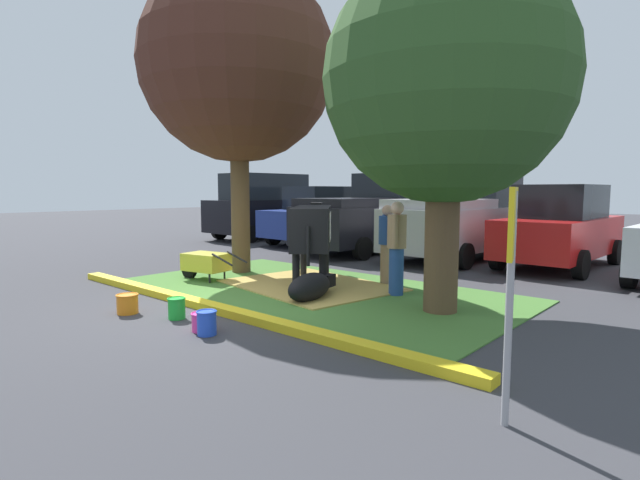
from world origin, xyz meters
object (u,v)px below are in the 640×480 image
(shade_tree_right, at_px, (446,82))
(bucket_blue, at_px, (207,322))
(suv_black, at_px, (265,206))
(bucket_orange, at_px, (127,303))
(bucket_pink, at_px, (203,321))
(sedan_blue, at_px, (321,216))
(parking_sign, at_px, (511,259))
(cow_holstein, at_px, (312,227))
(shade_tree_left, at_px, (238,65))
(sedan_red, at_px, (560,227))
(pickup_truck_maroon, at_px, (464,218))
(person_handler, at_px, (387,242))
(person_visitor_near, at_px, (397,245))
(calf_lying, at_px, (311,287))
(bucket_green, at_px, (177,308))
(wheelbarrow, at_px, (205,262))
(pickup_truck_black, at_px, (375,215))

(shade_tree_right, relative_size, bucket_blue, 16.60)
(shade_tree_right, height_order, suv_black, shade_tree_right)
(bucket_orange, xyz_separation_m, bucket_pink, (1.65, 0.22, -0.02))
(sedan_blue, bearing_deg, parking_sign, -42.17)
(shade_tree_right, bearing_deg, cow_holstein, 172.40)
(shade_tree_left, relative_size, sedan_red, 1.52)
(bucket_orange, distance_m, pickup_truck_maroon, 9.37)
(shade_tree_right, distance_m, cow_holstein, 3.87)
(person_handler, distance_m, sedan_blue, 7.61)
(person_visitor_near, bearing_deg, parking_sign, -46.97)
(bucket_orange, height_order, suv_black, suv_black)
(calf_lying, xyz_separation_m, person_visitor_near, (0.89, 1.30, 0.67))
(person_handler, relative_size, suv_black, 0.34)
(sedan_red, bearing_deg, cow_holstein, -119.25)
(bucket_orange, relative_size, bucket_green, 1.07)
(wheelbarrow, height_order, pickup_truck_black, pickup_truck_black)
(cow_holstein, relative_size, pickup_truck_maroon, 0.49)
(cow_holstein, height_order, sedan_blue, sedan_blue)
(cow_holstein, height_order, calf_lying, cow_holstein)
(parking_sign, bearing_deg, suv_black, 144.98)
(parking_sign, height_order, bucket_green, parking_sign)
(person_visitor_near, xyz_separation_m, wheelbarrow, (-3.78, -1.40, -0.53))
(shade_tree_left, height_order, calf_lying, shade_tree_left)
(pickup_truck_maroon, relative_size, sedan_red, 1.23)
(wheelbarrow, bearing_deg, sedan_red, 53.75)
(calf_lying, xyz_separation_m, bucket_green, (-0.67, -2.18, -0.07))
(bucket_green, bearing_deg, suv_black, 131.79)
(calf_lying, height_order, bucket_pink, calf_lying)
(calf_lying, bearing_deg, suv_black, 141.98)
(shade_tree_right, relative_size, pickup_truck_black, 0.98)
(calf_lying, xyz_separation_m, parking_sign, (4.17, -2.22, 1.11))
(parking_sign, relative_size, bucket_orange, 5.66)
(cow_holstein, distance_m, sedan_red, 6.38)
(bucket_blue, distance_m, pickup_truck_maroon, 9.18)
(calf_lying, relative_size, bucket_orange, 3.94)
(shade_tree_left, bearing_deg, sedan_blue, 114.76)
(pickup_truck_black, height_order, pickup_truck_maroon, same)
(shade_tree_left, bearing_deg, person_handler, 17.25)
(suv_black, relative_size, pickup_truck_black, 0.85)
(bucket_orange, bearing_deg, parking_sign, 2.90)
(parking_sign, xyz_separation_m, pickup_truck_black, (-7.31, 8.58, -0.23))
(wheelbarrow, relative_size, pickup_truck_black, 0.30)
(person_visitor_near, height_order, pickup_truck_black, pickup_truck_black)
(shade_tree_right, height_order, bucket_green, shade_tree_right)
(person_handler, distance_m, bucket_pink, 4.41)
(parking_sign, xyz_separation_m, pickup_truck_maroon, (-4.57, 8.96, -0.23))
(cow_holstein, xyz_separation_m, sedan_blue, (-4.77, 5.64, -0.16))
(bucket_green, bearing_deg, shade_tree_left, 127.30)
(bucket_blue, relative_size, suv_black, 0.07)
(bucket_green, xyz_separation_m, pickup_truck_maroon, (0.28, 8.92, 0.95))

